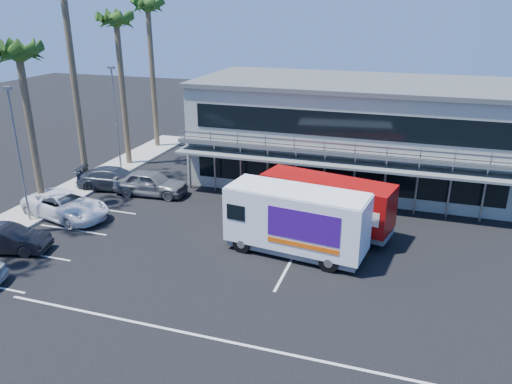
% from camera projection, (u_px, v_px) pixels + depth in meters
% --- Properties ---
extents(ground, '(120.00, 120.00, 0.00)m').
position_uv_depth(ground, '(247.00, 265.00, 25.09)').
color(ground, black).
rests_on(ground, ground).
extents(building, '(22.40, 12.00, 7.30)m').
position_uv_depth(building, '(353.00, 131.00, 36.22)').
color(building, '#A2A89A').
rests_on(building, ground).
extents(curb_strip, '(3.00, 32.00, 0.16)m').
position_uv_depth(curb_strip, '(72.00, 191.00, 34.75)').
color(curb_strip, '#A5A399').
rests_on(curb_strip, ground).
extents(palm_c, '(2.80, 2.80, 10.75)m').
position_uv_depth(palm_c, '(20.00, 61.00, 28.84)').
color(palm_c, brown).
rests_on(palm_c, ground).
extents(palm_e, '(2.80, 2.80, 12.25)m').
position_uv_depth(palm_e, '(117.00, 29.00, 37.20)').
color(palm_e, brown).
rests_on(palm_e, ground).
extents(palm_f, '(2.80, 2.80, 13.25)m').
position_uv_depth(palm_f, '(148.00, 15.00, 41.89)').
color(palm_f, brown).
rests_on(palm_f, ground).
extents(light_pole_near, '(0.50, 0.25, 8.09)m').
position_uv_depth(light_pole_near, '(18.00, 150.00, 28.51)').
color(light_pole_near, gray).
rests_on(light_pole_near, ground).
extents(light_pole_far, '(0.50, 0.25, 8.09)m').
position_uv_depth(light_pole_far, '(116.00, 115.00, 37.41)').
color(light_pole_far, gray).
rests_on(light_pole_far, ground).
extents(red_truck, '(9.84, 4.21, 3.23)m').
position_uv_depth(red_truck, '(315.00, 202.00, 28.36)').
color(red_truck, '#B01A0E').
rests_on(red_truck, ground).
extents(white_van, '(7.51, 3.40, 3.54)m').
position_uv_depth(white_van, '(296.00, 220.00, 25.63)').
color(white_van, white).
rests_on(white_van, ground).
extents(parked_car_b, '(4.58, 2.54, 1.43)m').
position_uv_depth(parked_car_b, '(7.00, 239.00, 26.24)').
color(parked_car_b, black).
rests_on(parked_car_b, ground).
extents(parked_car_c, '(6.16, 3.81, 1.59)m').
position_uv_depth(parked_car_c, '(66.00, 205.00, 30.45)').
color(parked_car_c, white).
rests_on(parked_car_c, ground).
extents(parked_car_d, '(5.61, 3.17, 1.54)m').
position_uv_depth(parked_car_d, '(115.00, 179.00, 35.21)').
color(parked_car_d, '#292E37').
rests_on(parked_car_d, ground).
extents(parked_car_e, '(5.16, 2.38, 1.71)m').
position_uv_depth(parked_car_e, '(151.00, 183.00, 34.08)').
color(parked_car_e, slate).
rests_on(parked_car_e, ground).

